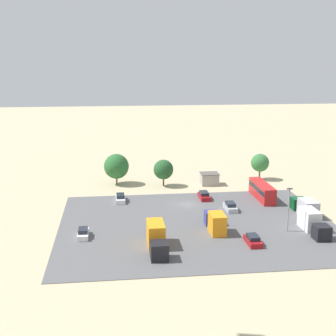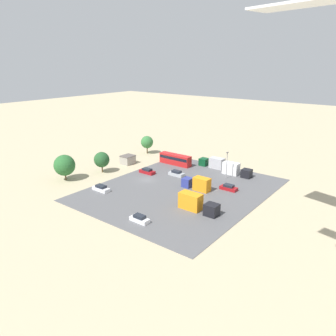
% 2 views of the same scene
% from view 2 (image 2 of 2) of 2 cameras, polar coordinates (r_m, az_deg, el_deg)
% --- Properties ---
extents(ground_plane, '(400.00, 400.00, 0.00)m').
position_cam_2_polar(ground_plane, '(88.99, -3.75, -2.06)').
color(ground_plane, tan).
extents(parking_lot_surface, '(47.32, 38.44, 0.08)m').
position_cam_2_polar(parking_lot_surface, '(82.20, 2.34, -3.75)').
color(parking_lot_surface, '#565659').
rests_on(parking_lot_surface, ground).
extents(shed_building, '(4.11, 3.61, 2.69)m').
position_cam_2_polar(shed_building, '(103.01, -7.01, 1.46)').
color(shed_building, '#9E998E').
rests_on(shed_building, ground).
extents(bus, '(2.46, 10.63, 3.22)m').
position_cam_2_polar(bus, '(101.28, 1.28, 1.57)').
color(bus, red).
rests_on(bus, ground).
extents(parked_car_0, '(1.91, 4.75, 1.48)m').
position_cam_2_polar(parked_car_0, '(93.67, -3.65, -0.56)').
color(parked_car_0, maroon).
rests_on(parked_car_0, ground).
extents(parked_car_1, '(1.91, 4.31, 1.41)m').
position_cam_2_polar(parked_car_1, '(82.94, 10.52, -3.38)').
color(parked_car_1, maroon).
rests_on(parked_car_1, ground).
extents(parked_car_2, '(1.87, 4.54, 1.50)m').
position_cam_2_polar(parked_car_2, '(91.61, 1.49, -0.96)').
color(parked_car_2, '#ADB2B7').
rests_on(parked_car_2, ground).
extents(parked_car_3, '(1.72, 4.19, 1.45)m').
position_cam_2_polar(parked_car_3, '(66.25, -4.97, -8.82)').
color(parked_car_3, silver).
rests_on(parked_car_3, ground).
extents(parked_car_4, '(1.83, 4.78, 1.47)m').
position_cam_2_polar(parked_car_4, '(82.70, -11.58, -3.50)').
color(parked_car_4, silver).
rests_on(parked_car_4, ground).
extents(parked_truck_0, '(2.52, 9.14, 3.59)m').
position_cam_2_polar(parked_truck_0, '(70.47, 4.96, -6.17)').
color(parked_truck_0, black).
rests_on(parked_truck_0, ground).
extents(parked_truck_1, '(2.33, 7.48, 3.33)m').
position_cam_2_polar(parked_truck_1, '(81.81, 5.18, -2.74)').
color(parked_truck_1, navy).
rests_on(parked_truck_1, ground).
extents(parked_truck_2, '(2.55, 7.90, 3.14)m').
position_cam_2_polar(parked_truck_2, '(99.50, 7.88, 0.92)').
color(parked_truck_2, '#0C4723').
rests_on(parked_truck_2, ground).
extents(parked_truck_3, '(2.40, 8.34, 3.36)m').
position_cam_2_polar(parked_truck_3, '(93.78, 11.64, -0.30)').
color(parked_truck_3, black).
rests_on(parked_truck_3, ground).
extents(tree_near_shed, '(5.67, 5.67, 7.03)m').
position_cam_2_polar(tree_near_shed, '(91.55, -17.58, 0.46)').
color(tree_near_shed, brown).
rests_on(tree_near_shed, ground).
extents(tree_apron_mid, '(4.26, 4.26, 6.20)m').
position_cam_2_polar(tree_apron_mid, '(113.40, -3.68, 4.51)').
color(tree_apron_mid, brown).
rests_on(tree_apron_mid, ground).
extents(tree_apron_far, '(4.44, 4.44, 6.05)m').
position_cam_2_polar(tree_apron_far, '(95.48, -11.47, 1.43)').
color(tree_apron_far, brown).
rests_on(tree_apron_far, ground).
extents(light_pole_lot_centre, '(0.90, 0.28, 7.41)m').
position_cam_2_polar(light_pole_lot_centre, '(89.89, 10.20, 0.72)').
color(light_pole_lot_centre, gray).
rests_on(light_pole_lot_centre, ground).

